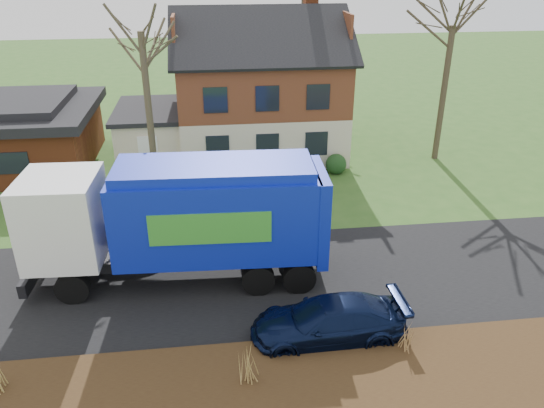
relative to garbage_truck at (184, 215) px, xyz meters
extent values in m
plane|color=#2C521B|center=(1.98, -0.52, -2.55)|extent=(120.00, 120.00, 0.00)
cube|color=black|center=(1.98, -0.52, -2.54)|extent=(80.00, 7.00, 0.02)
cube|color=black|center=(1.98, -5.82, -2.40)|extent=(80.00, 3.50, 0.30)
cube|color=beige|center=(3.98, 13.48, -1.20)|extent=(9.00, 7.50, 2.70)
cube|color=#553018|center=(3.98, 13.48, 1.55)|extent=(9.00, 7.50, 2.80)
cube|color=beige|center=(-2.22, 12.98, -1.25)|extent=(3.50, 5.50, 2.60)
cube|color=black|center=(-2.22, 12.98, 0.17)|extent=(3.90, 5.90, 0.24)
cube|color=brown|center=(-10.02, 12.48, -1.15)|extent=(9.00, 7.50, 2.80)
cylinder|color=black|center=(-3.81, -0.99, -1.98)|extent=(1.15, 0.43, 1.13)
cylinder|color=black|center=(-3.71, 1.30, -1.98)|extent=(1.15, 0.43, 1.13)
cylinder|color=black|center=(2.40, -1.25, -1.98)|extent=(1.15, 0.43, 1.13)
cylinder|color=black|center=(2.50, 1.04, -1.98)|extent=(1.15, 0.43, 1.13)
cylinder|color=black|center=(3.82, -1.31, -1.98)|extent=(1.15, 0.43, 1.13)
cylinder|color=black|center=(3.92, 0.98, -1.98)|extent=(1.15, 0.43, 1.13)
cube|color=black|center=(0.05, 0.00, -1.62)|extent=(9.43, 1.70, 0.38)
cube|color=white|center=(-4.03, 0.17, 0.07)|extent=(2.62, 2.83, 2.95)
cube|color=black|center=(-5.23, 0.22, 0.23)|extent=(0.19, 2.40, 0.98)
cube|color=black|center=(-5.34, 0.22, -1.95)|extent=(0.39, 2.74, 0.49)
cube|color=#0E20A9|center=(1.09, -0.05, 0.07)|extent=(6.98, 3.01, 2.95)
cube|color=#0E20A9|center=(1.09, -0.05, 1.71)|extent=(6.64, 2.67, 0.33)
cube|color=#0E20A9|center=(4.63, -0.19, -0.04)|extent=(0.50, 2.80, 3.16)
cube|color=#358D2E|center=(0.87, -1.42, 0.18)|extent=(3.93, 0.21, 1.09)
cube|color=#358D2E|center=(0.98, 1.35, 0.18)|extent=(3.93, 0.21, 1.09)
imported|color=#B4B5BC|center=(-1.64, 2.86, -1.80)|extent=(4.69, 2.04, 1.50)
imported|color=black|center=(4.25, -3.92, -1.87)|extent=(4.73, 2.01, 1.36)
cylinder|color=#463D2A|center=(-1.71, 7.88, 1.25)|extent=(0.32, 0.32, 7.59)
cylinder|color=#443828|center=(13.71, 10.69, 1.08)|extent=(0.33, 0.33, 7.25)
cylinder|color=#3A2C22|center=(7.92, 21.81, 2.20)|extent=(0.36, 0.36, 9.49)
cone|color=#A9904A|center=(-4.65, -5.12, -1.75)|extent=(0.04, 0.04, 1.00)
cone|color=#9D7E45|center=(1.75, -5.61, -1.70)|extent=(0.05, 0.05, 1.09)
cone|color=#9D7E45|center=(1.57, -5.61, -1.70)|extent=(0.05, 0.05, 1.09)
cone|color=#9D7E45|center=(1.92, -5.61, -1.70)|extent=(0.05, 0.05, 1.09)
cone|color=#9D7E45|center=(1.75, -5.48, -1.70)|extent=(0.05, 0.05, 1.09)
cone|color=#9D7E45|center=(1.75, -5.75, -1.70)|extent=(0.05, 0.05, 1.09)
cone|color=#AA804B|center=(6.25, -5.00, -1.81)|extent=(0.04, 0.04, 0.87)
cone|color=#AA804B|center=(6.09, -5.00, -1.81)|extent=(0.04, 0.04, 0.87)
cone|color=#AA804B|center=(6.40, -5.00, -1.81)|extent=(0.04, 0.04, 0.87)
cone|color=#AA804B|center=(6.25, -4.87, -1.81)|extent=(0.04, 0.04, 0.87)
cone|color=#AA804B|center=(6.25, -5.12, -1.81)|extent=(0.04, 0.04, 0.87)
camera|label=1|loc=(1.01, -16.42, 8.22)|focal=35.00mm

